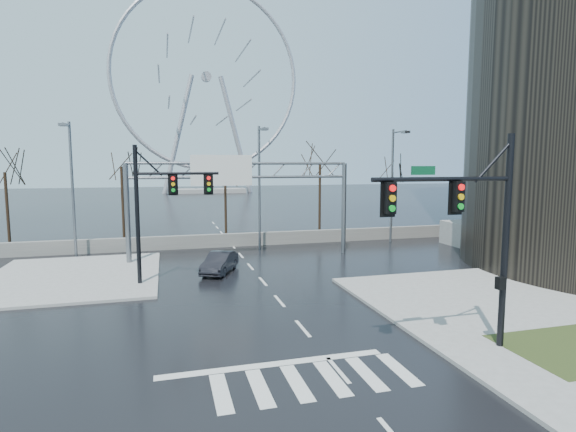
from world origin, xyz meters
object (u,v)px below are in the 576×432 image
object	(u,v)px
ferris_wheel	(206,85)
car	(220,262)
signal_mast_far	(158,201)
sign_gantry	(237,188)
signal_mast_near	(475,222)

from	to	relation	value
ferris_wheel	car	world-z (taller)	ferris_wheel
signal_mast_far	sign_gantry	xyz separation A→B (m)	(5.49, 6.00, 0.35)
sign_gantry	car	bearing A→B (deg)	-114.37
sign_gantry	signal_mast_near	bearing A→B (deg)	-73.81
signal_mast_near	car	size ratio (longest dim) A/B	2.00
signal_mast_far	ferris_wheel	size ratio (longest dim) A/B	0.16
signal_mast_far	ferris_wheel	distance (m)	89.30
sign_gantry	car	xyz separation A→B (m)	(-1.83, -4.04, -4.52)
signal_mast_far	sign_gantry	distance (m)	8.14
sign_gantry	signal_mast_far	bearing A→B (deg)	-132.47
car	signal_mast_near	bearing A→B (deg)	-38.87
signal_mast_near	signal_mast_far	bearing A→B (deg)	130.26
sign_gantry	car	distance (m)	6.33
signal_mast_near	ferris_wheel	world-z (taller)	ferris_wheel
sign_gantry	ferris_wheel	world-z (taller)	ferris_wheel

